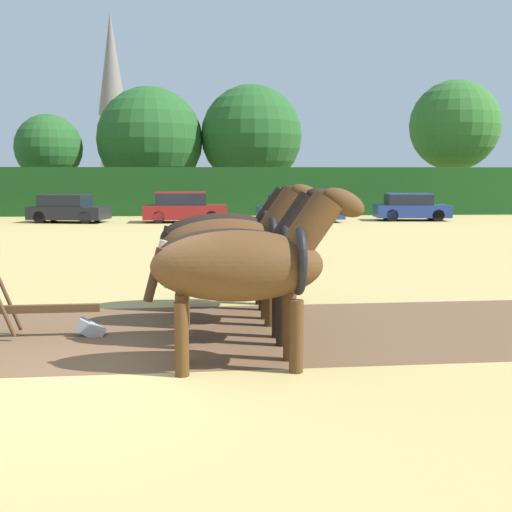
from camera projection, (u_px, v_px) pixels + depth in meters
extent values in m
plane|color=tan|center=(101.00, 375.00, 8.10)|extent=(240.00, 240.00, 0.00)
cube|color=brown|center=(24.00, 337.00, 9.92)|extent=(21.36, 4.93, 0.01)
cube|color=#194719|center=(191.00, 191.00, 38.82)|extent=(59.18, 1.80, 2.88)
cylinder|color=brown|center=(50.00, 189.00, 43.27)|extent=(0.44, 0.44, 2.99)
sphere|color=#235623|center=(49.00, 148.00, 42.92)|extent=(4.47, 4.47, 4.47)
cylinder|color=#423323|center=(151.00, 189.00, 44.80)|extent=(0.44, 0.44, 2.81)
sphere|color=#235623|center=(150.00, 140.00, 44.36)|extent=(7.29, 7.29, 7.29)
cylinder|color=#4C3823|center=(252.00, 187.00, 45.36)|extent=(0.44, 0.44, 3.18)
sphere|color=#235623|center=(252.00, 136.00, 44.91)|extent=(7.07, 7.07, 7.07)
cylinder|color=#423323|center=(453.00, 180.00, 44.85)|extent=(0.44, 0.44, 4.10)
sphere|color=#2D6628|center=(455.00, 126.00, 44.37)|extent=(6.20, 6.20, 6.20)
cylinder|color=gray|center=(114.00, 156.00, 69.33)|extent=(2.72, 2.72, 8.74)
cone|color=slate|center=(111.00, 64.00, 68.08)|extent=(2.99, 2.99, 10.68)
ellipsoid|color=#513319|center=(238.00, 266.00, 8.22)|extent=(2.27, 1.06, 0.92)
cylinder|color=#513319|center=(290.00, 327.00, 8.67)|extent=(0.18, 0.18, 0.94)
cylinder|color=#513319|center=(296.00, 336.00, 8.15)|extent=(0.18, 0.18, 0.94)
cylinder|color=#513319|center=(182.00, 329.00, 8.52)|extent=(0.18, 0.18, 0.94)
cylinder|color=#513319|center=(182.00, 339.00, 8.00)|extent=(0.18, 0.18, 0.94)
cylinder|color=#513319|center=(311.00, 226.00, 8.26)|extent=(0.84, 0.47, 0.92)
ellipsoid|color=#513319|center=(343.00, 203.00, 8.26)|extent=(0.69, 0.29, 0.54)
cube|color=black|center=(325.00, 211.00, 8.25)|extent=(0.43, 0.10, 0.57)
cylinder|color=black|center=(154.00, 275.00, 8.12)|extent=(0.30, 0.13, 0.71)
torus|color=black|center=(298.00, 259.00, 8.29)|extent=(0.15, 0.94, 0.93)
ellipsoid|color=black|center=(231.00, 257.00, 9.47)|extent=(2.29, 0.98, 0.84)
cylinder|color=black|center=(278.00, 308.00, 9.89)|extent=(0.18, 0.18, 0.93)
cylinder|color=black|center=(282.00, 315.00, 9.42)|extent=(0.18, 0.18, 0.93)
cylinder|color=black|center=(182.00, 310.00, 9.74)|extent=(0.18, 0.18, 0.93)
cylinder|color=black|center=(182.00, 317.00, 9.26)|extent=(0.18, 0.18, 0.93)
cylinder|color=black|center=(295.00, 222.00, 9.51)|extent=(0.83, 0.43, 0.92)
ellipsoid|color=black|center=(324.00, 201.00, 9.51)|extent=(0.69, 0.29, 0.54)
cube|color=gray|center=(308.00, 210.00, 9.50)|extent=(0.44, 0.10, 0.59)
cylinder|color=gray|center=(158.00, 264.00, 9.37)|extent=(0.30, 0.13, 0.71)
torus|color=black|center=(284.00, 251.00, 9.54)|extent=(0.15, 0.86, 0.86)
ellipsoid|color=#513319|center=(226.00, 246.00, 10.71)|extent=(2.22, 1.07, 0.93)
cylinder|color=#513319|center=(266.00, 293.00, 11.16)|extent=(0.18, 0.18, 0.90)
cylinder|color=#513319|center=(270.00, 299.00, 10.63)|extent=(0.18, 0.18, 0.90)
cylinder|color=#513319|center=(184.00, 295.00, 11.01)|extent=(0.18, 0.18, 0.90)
cylinder|color=#513319|center=(184.00, 301.00, 10.48)|extent=(0.18, 0.18, 0.90)
cylinder|color=#513319|center=(281.00, 215.00, 10.74)|extent=(0.87, 0.48, 0.96)
ellipsoid|color=#513319|center=(307.00, 196.00, 10.75)|extent=(0.69, 0.29, 0.54)
cube|color=black|center=(293.00, 203.00, 10.74)|extent=(0.45, 0.10, 0.60)
cylinder|color=black|center=(164.00, 253.00, 10.62)|extent=(0.30, 0.13, 0.71)
torus|color=black|center=(271.00, 241.00, 10.78)|extent=(0.15, 0.94, 0.94)
ellipsoid|color=black|center=(222.00, 238.00, 11.95)|extent=(2.34, 1.10, 0.95)
cylinder|color=black|center=(260.00, 281.00, 12.41)|extent=(0.18, 0.18, 0.90)
cylinder|color=black|center=(263.00, 286.00, 11.87)|extent=(0.18, 0.18, 0.90)
cylinder|color=black|center=(183.00, 283.00, 12.26)|extent=(0.18, 0.18, 0.90)
cylinder|color=black|center=(182.00, 288.00, 11.72)|extent=(0.18, 0.18, 0.90)
cylinder|color=black|center=(274.00, 211.00, 11.99)|extent=(0.84, 0.48, 0.91)
ellipsoid|color=black|center=(296.00, 196.00, 12.00)|extent=(0.69, 0.29, 0.54)
cube|color=black|center=(284.00, 200.00, 11.98)|extent=(0.42, 0.10, 0.55)
cylinder|color=black|center=(163.00, 244.00, 11.85)|extent=(0.30, 0.13, 0.71)
torus|color=black|center=(265.00, 234.00, 12.03)|extent=(0.15, 0.96, 0.96)
cube|color=#4C331E|center=(50.00, 309.00, 9.91)|extent=(1.50, 0.16, 0.12)
cube|color=#939399|center=(91.00, 330.00, 10.02)|extent=(0.49, 0.22, 0.39)
cylinder|color=#4C331E|center=(9.00, 301.00, 10.02)|extent=(0.40, 0.08, 0.96)
cylinder|color=#4C331E|center=(1.00, 306.00, 9.63)|extent=(0.40, 0.08, 0.96)
cylinder|color=#28334C|center=(238.00, 270.00, 14.13)|extent=(0.14, 0.14, 0.81)
cylinder|color=#28334C|center=(230.00, 271.00, 14.00)|extent=(0.14, 0.14, 0.81)
cube|color=silver|center=(234.00, 239.00, 13.98)|extent=(0.50, 0.43, 0.57)
sphere|color=tan|center=(234.00, 221.00, 13.93)|extent=(0.22, 0.22, 0.22)
cylinder|color=silver|center=(244.00, 240.00, 14.16)|extent=(0.09, 0.09, 0.54)
cylinder|color=silver|center=(223.00, 241.00, 13.81)|extent=(0.09, 0.09, 0.54)
cube|color=black|center=(69.00, 213.00, 33.06)|extent=(4.19, 2.54, 0.66)
cube|color=black|center=(65.00, 201.00, 33.01)|extent=(2.62, 2.05, 0.54)
cube|color=black|center=(65.00, 195.00, 32.97)|extent=(2.62, 2.05, 0.06)
cylinder|color=black|center=(97.00, 216.00, 33.70)|extent=(0.65, 0.34, 0.62)
cylinder|color=black|center=(85.00, 218.00, 32.15)|extent=(0.65, 0.34, 0.62)
cylinder|color=black|center=(54.00, 215.00, 34.03)|extent=(0.65, 0.34, 0.62)
cylinder|color=black|center=(40.00, 217.00, 32.48)|extent=(0.65, 0.34, 0.62)
cube|color=maroon|center=(185.00, 212.00, 33.21)|extent=(4.33, 1.88, 0.72)
cube|color=black|center=(181.00, 199.00, 33.11)|extent=(2.61, 1.65, 0.61)
cube|color=maroon|center=(181.00, 193.00, 33.06)|extent=(2.61, 1.65, 0.06)
cylinder|color=black|center=(211.00, 215.00, 34.12)|extent=(0.64, 0.24, 0.63)
cylinder|color=black|center=(211.00, 217.00, 32.61)|extent=(0.64, 0.24, 0.63)
cylinder|color=black|center=(160.00, 215.00, 33.87)|extent=(0.64, 0.24, 0.63)
cylinder|color=black|center=(159.00, 217.00, 32.36)|extent=(0.64, 0.24, 0.63)
cube|color=navy|center=(300.00, 212.00, 33.25)|extent=(4.51, 2.05, 0.66)
cube|color=black|center=(296.00, 201.00, 33.14)|extent=(2.74, 1.75, 0.54)
cube|color=navy|center=(296.00, 195.00, 33.10)|extent=(2.74, 1.75, 0.06)
cylinder|color=black|center=(322.00, 215.00, 34.20)|extent=(0.66, 0.26, 0.64)
cylinder|color=black|center=(329.00, 217.00, 32.69)|extent=(0.66, 0.26, 0.64)
cylinder|color=black|center=(272.00, 215.00, 33.85)|extent=(0.66, 0.26, 0.64)
cylinder|color=black|center=(276.00, 217.00, 32.34)|extent=(0.66, 0.26, 0.64)
cube|color=navy|center=(412.00, 211.00, 34.47)|extent=(4.02, 1.99, 0.67)
cube|color=black|center=(408.00, 200.00, 34.39)|extent=(2.44, 1.71, 0.55)
cube|color=navy|center=(409.00, 194.00, 34.35)|extent=(2.44, 1.71, 0.06)
cylinder|color=black|center=(430.00, 214.00, 35.24)|extent=(0.66, 0.26, 0.64)
cylinder|color=black|center=(438.00, 215.00, 33.74)|extent=(0.66, 0.26, 0.64)
cylinder|color=black|center=(386.00, 214.00, 35.25)|extent=(0.66, 0.26, 0.64)
cylinder|color=black|center=(392.00, 215.00, 33.75)|extent=(0.66, 0.26, 0.64)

